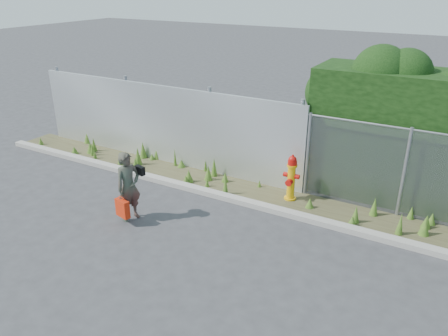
% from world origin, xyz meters
% --- Properties ---
extents(ground, '(80.00, 80.00, 0.00)m').
position_xyz_m(ground, '(0.00, 0.00, 0.00)').
color(ground, '#373639').
rests_on(ground, ground).
extents(curb, '(16.00, 0.22, 0.12)m').
position_xyz_m(curb, '(0.00, 1.80, 0.06)').
color(curb, gray).
rests_on(curb, ground).
extents(weed_strip, '(16.00, 1.30, 0.55)m').
position_xyz_m(weed_strip, '(-0.06, 2.46, 0.15)').
color(weed_strip, '#433E26').
rests_on(weed_strip, ground).
extents(corrugated_fence, '(8.50, 0.21, 2.30)m').
position_xyz_m(corrugated_fence, '(-3.25, 3.01, 1.10)').
color(corrugated_fence, silver).
rests_on(corrugated_fence, ground).
extents(fire_hydrant, '(0.38, 0.34, 1.15)m').
position_xyz_m(fire_hydrant, '(0.86, 2.53, 0.56)').
color(fire_hydrant, '#E0A40B').
rests_on(fire_hydrant, ground).
extents(woman, '(0.52, 0.65, 1.54)m').
position_xyz_m(woman, '(-1.84, -0.00, 0.77)').
color(woman, '#0F5F45').
rests_on(woman, ground).
extents(red_tote_bag, '(0.35, 0.13, 0.46)m').
position_xyz_m(red_tote_bag, '(-1.83, -0.26, 0.37)').
color(red_tote_bag, red).
extents(black_shoulder_bag, '(0.25, 0.10, 0.18)m').
position_xyz_m(black_shoulder_bag, '(-1.71, 0.25, 1.08)').
color(black_shoulder_bag, black).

